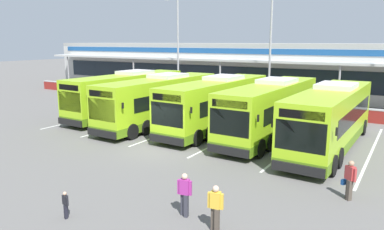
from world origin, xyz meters
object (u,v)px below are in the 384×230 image
(coach_bus_centre, at_px, (217,104))
(pedestrian_in_dark_coat, at_px, (185,193))
(pedestrian_near_bin, at_px, (215,207))
(lamp_post_west, at_px, (178,41))
(coach_bus_leftmost, at_px, (128,95))
(coach_bus_rightmost, at_px, (331,119))
(pedestrian_with_handbag, at_px, (350,179))
(coach_bus_left_centre, at_px, (161,101))
(lamp_post_centre, at_px, (271,41))
(pedestrian_child, at_px, (66,204))
(coach_bus_right_centre, at_px, (271,110))

(coach_bus_centre, height_order, pedestrian_in_dark_coat, coach_bus_centre)
(coach_bus_centre, relative_size, pedestrian_near_bin, 7.53)
(lamp_post_west, bearing_deg, coach_bus_leftmost, -79.33)
(coach_bus_rightmost, xyz_separation_m, pedestrian_with_handbag, (2.19, -7.02, -0.93))
(coach_bus_leftmost, bearing_deg, pedestrian_near_bin, -40.56)
(coach_bus_centre, distance_m, pedestrian_in_dark_coat, 13.74)
(coach_bus_left_centre, relative_size, lamp_post_centre, 1.11)
(lamp_post_west, bearing_deg, coach_bus_left_centre, -61.90)
(pedestrian_with_handbag, distance_m, pedestrian_near_bin, 6.07)
(coach_bus_centre, bearing_deg, pedestrian_near_bin, -62.33)
(coach_bus_rightmost, height_order, pedestrian_with_handbag, coach_bus_rightmost)
(coach_bus_centre, xyz_separation_m, lamp_post_centre, (-0.03, 10.71, 4.50))
(pedestrian_near_bin, bearing_deg, pedestrian_in_dark_coat, 164.93)
(pedestrian_with_handbag, bearing_deg, lamp_post_west, 137.90)
(lamp_post_centre, bearing_deg, coach_bus_left_centre, -110.37)
(pedestrian_in_dark_coat, height_order, lamp_post_centre, lamp_post_centre)
(pedestrian_in_dark_coat, bearing_deg, coach_bus_rightmost, 77.24)
(coach_bus_leftmost, relative_size, coach_bus_left_centre, 1.00)
(coach_bus_centre, relative_size, pedestrian_with_handbag, 7.53)
(coach_bus_leftmost, height_order, lamp_post_west, lamp_post_west)
(pedestrian_in_dark_coat, bearing_deg, coach_bus_centre, 113.00)
(pedestrian_in_dark_coat, xyz_separation_m, lamp_post_west, (-15.97, 23.45, 5.42))
(coach_bus_left_centre, bearing_deg, coach_bus_centre, 11.89)
(coach_bus_rightmost, height_order, pedestrian_child, coach_bus_rightmost)
(lamp_post_west, bearing_deg, pedestrian_child, -64.28)
(pedestrian_with_handbag, bearing_deg, coach_bus_leftmost, 156.52)
(pedestrian_child, bearing_deg, pedestrian_with_handbag, 40.09)
(coach_bus_rightmost, bearing_deg, lamp_post_centre, 124.57)
(coach_bus_right_centre, relative_size, pedestrian_child, 12.15)
(coach_bus_rightmost, bearing_deg, pedestrian_with_handbag, -72.71)
(coach_bus_left_centre, distance_m, pedestrian_child, 15.43)
(coach_bus_leftmost, xyz_separation_m, coach_bus_left_centre, (4.27, -1.12, 0.00))
(coach_bus_centre, height_order, pedestrian_child, coach_bus_centre)
(pedestrian_with_handbag, xyz_separation_m, pedestrian_near_bin, (-3.36, -5.05, 0.02))
(coach_bus_centre, xyz_separation_m, lamp_post_west, (-10.62, 10.83, 4.50))
(coach_bus_left_centre, height_order, coach_bus_right_centre, same)
(pedestrian_with_handbag, relative_size, lamp_post_west, 0.15)
(lamp_post_west, xyz_separation_m, lamp_post_centre, (10.59, -0.12, 0.00))
(lamp_post_west, bearing_deg, pedestrian_near_bin, -53.82)
(pedestrian_near_bin, bearing_deg, pedestrian_with_handbag, 56.33)
(coach_bus_right_centre, height_order, lamp_post_west, lamp_post_west)
(coach_bus_centre, bearing_deg, coach_bus_leftmost, 178.67)
(lamp_post_west, relative_size, lamp_post_centre, 1.00)
(coach_bus_leftmost, distance_m, coach_bus_left_centre, 4.41)
(coach_bus_leftmost, xyz_separation_m, coach_bus_centre, (8.62, -0.20, 0.00))
(coach_bus_rightmost, distance_m, lamp_post_centre, 14.85)
(pedestrian_with_handbag, distance_m, lamp_post_west, 28.56)
(coach_bus_right_centre, relative_size, pedestrian_near_bin, 7.53)
(pedestrian_in_dark_coat, distance_m, pedestrian_near_bin, 1.52)
(coach_bus_rightmost, relative_size, pedestrian_near_bin, 7.53)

